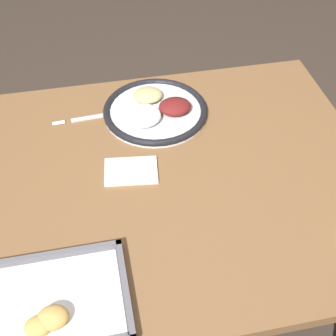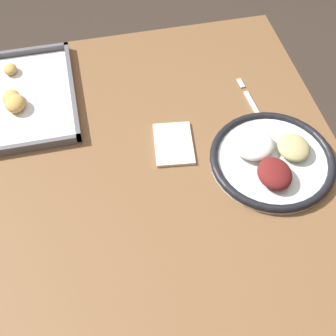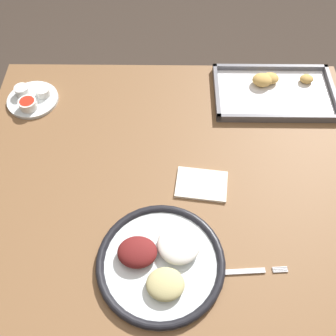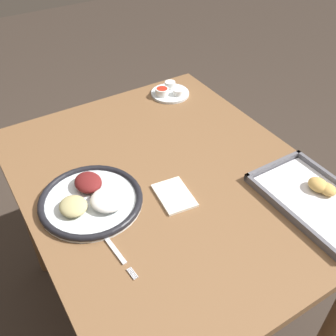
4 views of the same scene
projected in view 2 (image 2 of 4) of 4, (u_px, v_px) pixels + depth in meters
ground_plane at (168, 296)px, 1.73m from camera, size 8.00×8.00×0.00m
dining_table at (167, 201)px, 1.20m from camera, size 1.08×0.87×0.77m
dinner_plate at (272, 158)px, 1.11m from camera, size 0.30×0.30×0.05m
fork at (254, 107)px, 1.23m from camera, size 0.20×0.03×0.00m
baking_tray at (28, 96)px, 1.24m from camera, size 0.37×0.23×0.04m
napkin at (174, 144)px, 1.16m from camera, size 0.14×0.11×0.01m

